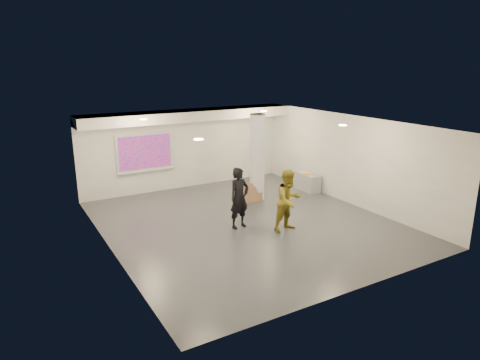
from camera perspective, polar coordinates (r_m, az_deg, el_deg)
floor at (r=12.92m, az=0.90°, el=-5.76°), size 8.00×9.00×0.01m
ceiling at (r=12.15m, az=0.96°, el=7.53°), size 8.00×9.00×0.01m
wall_back at (r=16.36m, az=-7.27°, el=4.18°), size 8.00×0.01×3.00m
wall_front at (r=9.09m, az=15.84°, el=-5.66°), size 8.00×0.01×3.00m
wall_left at (r=11.00m, az=-17.21°, el=-2.05°), size 0.01×9.00×3.00m
wall_right at (r=14.86m, az=14.26°, el=2.66°), size 0.01×9.00×3.00m
soffit_band at (r=15.66m, az=-6.64°, el=8.58°), size 8.00×1.10×0.36m
downlight_nw at (r=13.52m, az=-12.76°, el=7.89°), size 0.22×0.22×0.02m
downlight_ne at (r=15.41m, az=3.17°, el=9.15°), size 0.22×0.22×0.02m
downlight_sw at (r=9.82m, az=-5.53°, el=5.42°), size 0.22×0.22×0.02m
downlight_se at (r=12.30m, az=13.54°, el=7.11°), size 0.22×0.22×0.02m
column at (r=14.70m, az=2.30°, el=3.00°), size 0.52×0.52×3.00m
projection_screen at (r=15.77m, az=-12.56°, el=3.60°), size 2.10×0.13×1.42m
credenza at (r=16.24m, az=8.94°, el=-0.25°), size 0.52×1.13×0.65m
papers_stack at (r=16.27m, az=8.76°, el=1.00°), size 0.32×0.38×0.02m
postit_pad at (r=16.08m, az=9.01°, el=0.83°), size 0.26×0.31×0.03m
cardboard_back at (r=14.66m, az=1.04°, el=-1.79°), size 0.63×0.31×0.65m
cardboard_front at (r=14.75m, az=2.08°, el=-1.91°), size 0.51×0.21×0.54m
woman at (r=12.30m, az=-0.10°, el=-2.44°), size 0.71×0.53×1.79m
man at (r=12.19m, az=6.51°, el=-2.72°), size 0.94×0.78×1.79m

